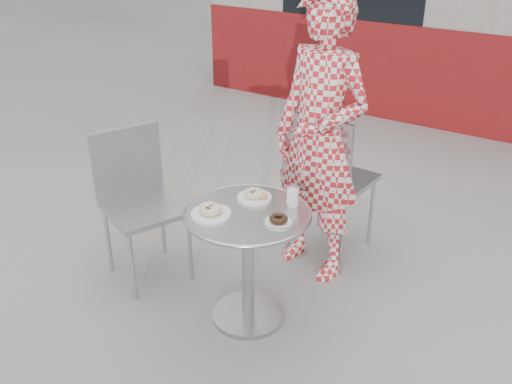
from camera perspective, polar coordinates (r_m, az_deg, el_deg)
The scene contains 9 objects.
ground at distance 3.24m, azimuth -0.51°, elevation -12.77°, with size 60.00×60.00×0.00m, color #9D9A95.
bistro_table at distance 2.98m, azimuth -0.83°, elevation -4.76°, with size 0.66×0.66×0.67m.
chair_far at distance 3.75m, azimuth 7.37°, elevation -1.54°, with size 0.49×0.49×0.97m.
chair_left at distance 3.52m, azimuth -10.87°, elevation -4.20°, with size 0.56×0.56×0.91m.
seated_person at distance 3.31m, azimuth 6.43°, elevation 5.26°, with size 0.63×0.41×1.72m, color red.
plate_far at distance 3.02m, azimuth -0.10°, elevation -0.33°, with size 0.18×0.18×0.05m.
plate_near at distance 2.86m, azimuth -4.53°, elevation -1.94°, with size 0.20×0.20×0.05m.
plate_checker at distance 2.79m, azimuth 2.26°, elevation -2.91°, with size 0.16×0.16×0.04m.
milk_cup at distance 2.94m, azimuth 3.67°, elevation -0.49°, with size 0.07×0.07×0.11m.
Camera 1 is at (1.41, -2.06, 2.06)m, focal length 40.00 mm.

